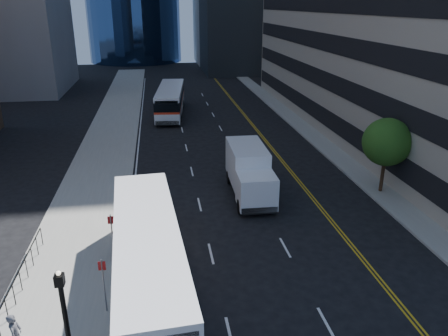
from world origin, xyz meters
The scene contains 9 objects.
ground centered at (0.00, 0.00, 0.00)m, with size 160.00×160.00×0.00m, color black.
sidewalk_west centered at (-10.50, 25.00, 0.07)m, with size 5.00×90.00×0.15m, color gray.
sidewalk_east centered at (9.00, 25.00, 0.07)m, with size 2.00×90.00×0.15m, color gray.
street_tree centered at (9.00, 8.00, 3.64)m, with size 3.20×3.20×5.10m.
lamp_post centered at (-9.00, -6.00, 2.72)m, with size 0.28×0.28×4.56m.
bus_front centered at (-6.60, -0.81, 1.78)m, with size 3.61×12.83×3.27m.
bus_rear centered at (-4.35, 32.88, 1.72)m, with size 3.90×12.45×3.16m.
box_truck centered at (-0.03, 8.96, 1.71)m, with size 2.48×6.83×3.25m.
pedestrian centered at (-11.35, -3.98, 1.02)m, with size 0.64×0.42×1.75m, color #505057.
Camera 1 is at (-5.81, -17.57, 12.25)m, focal length 35.00 mm.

